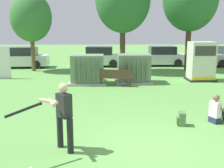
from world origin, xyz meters
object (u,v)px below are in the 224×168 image
(batter, at_px, (62,114))
(parked_car_right_of_center, at_px, (161,57))
(transformer_mid_west, at_px, (134,69))
(seated_spectator, at_px, (217,111))
(parked_car_leftmost, at_px, (22,58))
(transformer_west, at_px, (88,70))
(parked_car_left_of_center, at_px, (98,57))
(backpack, at_px, (182,119))
(park_bench, at_px, (116,76))
(generator_enclosure, at_px, (201,61))

(batter, distance_m, parked_car_right_of_center, 17.41)
(transformer_mid_west, bearing_deg, seated_spectator, -74.12)
(seated_spectator, distance_m, parked_car_leftmost, 17.02)
(transformer_west, bearing_deg, transformer_mid_west, 4.56)
(seated_spectator, height_order, parked_car_leftmost, parked_car_leftmost)
(batter, height_order, seated_spectator, batter)
(parked_car_left_of_center, bearing_deg, parked_car_right_of_center, 2.08)
(transformer_mid_west, bearing_deg, backpack, -84.16)
(seated_spectator, bearing_deg, park_bench, 117.15)
(generator_enclosure, distance_m, backpack, 8.59)
(transformer_mid_west, bearing_deg, generator_enclosure, 7.54)
(backpack, bearing_deg, batter, -153.66)
(generator_enclosure, xyz_separation_m, parked_car_leftmost, (-12.29, 6.01, -0.38))
(transformer_west, relative_size, seated_spectator, 2.18)
(transformer_mid_west, xyz_separation_m, parked_car_left_of_center, (-2.13, 7.13, -0.04))
(park_bench, xyz_separation_m, parked_car_leftmost, (-7.12, 7.58, 0.22))
(transformer_west, xyz_separation_m, backpack, (3.37, -7.11, -0.57))
(backpack, xyz_separation_m, parked_car_right_of_center, (2.34, 14.64, 0.54))
(transformer_mid_west, relative_size, generator_enclosure, 0.91)
(seated_spectator, bearing_deg, transformer_mid_west, 105.88)
(backpack, height_order, parked_car_left_of_center, parked_car_left_of_center)
(transformer_west, xyz_separation_m, parked_car_left_of_center, (0.49, 7.34, -0.04))
(batter, bearing_deg, park_bench, 78.07)
(seated_spectator, xyz_separation_m, parked_car_right_of_center, (1.08, 14.38, 0.38))
(transformer_west, height_order, parked_car_leftmost, same)
(transformer_west, xyz_separation_m, seated_spectator, (4.63, -6.85, -0.41))
(transformer_mid_west, bearing_deg, transformer_west, -175.44)
(transformer_west, xyz_separation_m, batter, (-0.16, -8.86, 0.19))
(transformer_west, bearing_deg, generator_enclosure, 6.38)
(generator_enclosure, distance_m, batter, 11.82)
(seated_spectator, height_order, parked_car_left_of_center, parked_car_left_of_center)
(transformer_west, bearing_deg, parked_car_left_of_center, 86.17)
(transformer_mid_west, height_order, parked_car_leftmost, same)
(park_bench, relative_size, parked_car_leftmost, 0.43)
(batter, bearing_deg, seated_spectator, 22.81)
(parked_car_right_of_center, bearing_deg, backpack, -99.06)
(park_bench, relative_size, backpack, 4.19)
(park_bench, xyz_separation_m, parked_car_right_of_center, (4.17, 8.35, 0.22))
(transformer_west, distance_m, park_bench, 1.76)
(parked_car_leftmost, distance_m, parked_car_right_of_center, 11.31)
(seated_spectator, bearing_deg, parked_car_leftmost, 126.88)
(transformer_west, height_order, backpack, transformer_west)
(transformer_west, relative_size, parked_car_leftmost, 0.49)
(park_bench, bearing_deg, transformer_mid_west, 43.54)
(parked_car_left_of_center, distance_m, parked_car_right_of_center, 5.22)
(transformer_west, relative_size, generator_enclosure, 0.91)
(backpack, bearing_deg, transformer_mid_west, 95.84)
(transformer_mid_west, relative_size, backpack, 4.77)
(generator_enclosure, bearing_deg, parked_car_left_of_center, 133.34)
(transformer_west, distance_m, transformer_mid_west, 2.63)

